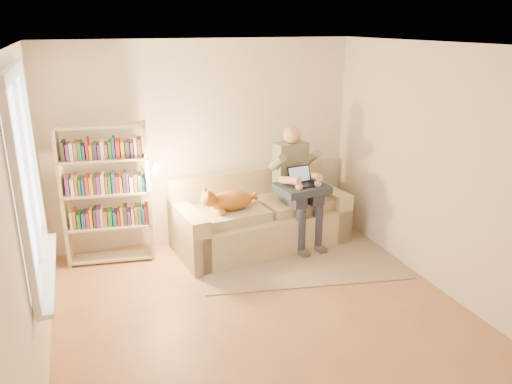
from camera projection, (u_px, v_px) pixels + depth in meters
name	position (u px, v px, depth m)	size (l,w,h in m)	color
floor	(268.00, 321.00, 4.90)	(4.50, 4.50, 0.00)	#996945
ceiling	(271.00, 46.00, 4.06)	(4.00, 4.50, 0.02)	white
wall_left	(27.00, 226.00, 3.82)	(0.02, 4.50, 2.60)	silver
wall_right	(449.00, 174.00, 5.14)	(0.02, 4.50, 2.60)	silver
wall_back	(205.00, 143.00, 6.48)	(4.00, 0.02, 2.60)	silver
wall_front	(437.00, 337.00, 2.48)	(4.00, 0.02, 2.60)	silver
window	(34.00, 208.00, 3.99)	(0.12, 1.52, 1.69)	white
sofa	(259.00, 219.00, 6.52)	(2.29, 1.22, 0.93)	#C5B88B
person	(296.00, 179.00, 6.40)	(0.48, 0.71, 1.54)	gray
cat	(225.00, 201.00, 6.05)	(0.81, 0.35, 0.30)	orange
blanket	(303.00, 188.00, 6.32)	(0.61, 0.50, 0.09)	#243140
laptop	(303.00, 180.00, 6.29)	(0.34, 0.30, 0.27)	black
bookshelf	(106.00, 188.00, 5.85)	(1.13, 0.48, 1.71)	#C0B691
rug	(299.00, 258.00, 6.18)	(2.42, 1.43, 0.01)	gray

